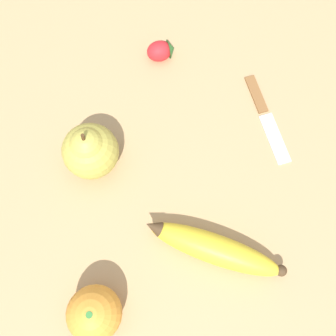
# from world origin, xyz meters

# --- Properties ---
(ground_plane) EXTENTS (3.00, 3.00, 0.00)m
(ground_plane) POSITION_xyz_m (0.00, 0.00, 0.00)
(ground_plane) COLOR tan
(banana) EXTENTS (0.17, 0.16, 0.04)m
(banana) POSITION_xyz_m (-0.10, 0.07, 0.02)
(banana) COLOR yellow
(banana) RESTS_ON ground_plane
(orange) EXTENTS (0.07, 0.07, 0.07)m
(orange) POSITION_xyz_m (-0.10, 0.25, 0.04)
(orange) COLOR orange
(orange) RESTS_ON ground_plane
(pear) EXTENTS (0.08, 0.08, 0.10)m
(pear) POSITION_xyz_m (0.11, 0.15, 0.05)
(pear) COLOR #B7AD47
(pear) RESTS_ON ground_plane
(strawberry) EXTENTS (0.04, 0.05, 0.03)m
(strawberry) POSITION_xyz_m (0.22, -0.03, 0.02)
(strawberry) COLOR red
(strawberry) RESTS_ON ground_plane
(paring_knife) EXTENTS (0.16, 0.05, 0.01)m
(paring_knife) POSITION_xyz_m (0.04, -0.12, 0.00)
(paring_knife) COLOR silver
(paring_knife) RESTS_ON ground_plane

